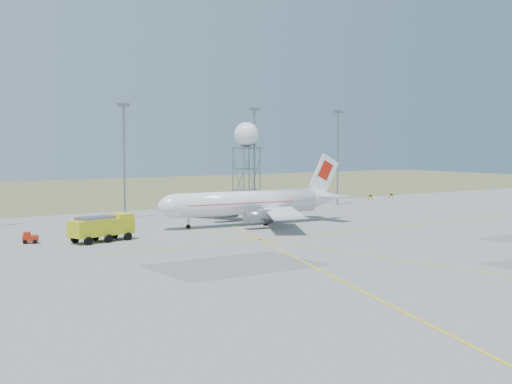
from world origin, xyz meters
TOP-DOWN VIEW (x-y plane):
  - ground at (0.00, 0.00)m, footprint 400.00×400.00m
  - grass_strip at (0.00, 140.00)m, footprint 400.00×120.00m
  - mast_b at (-10.00, 66.00)m, footprint 2.20×0.50m
  - mast_c at (18.00, 66.00)m, footprint 2.20×0.50m
  - mast_d at (40.00, 66.00)m, footprint 2.20×0.50m
  - taxi_sign_near at (55.60, 72.00)m, footprint 1.60×0.17m
  - taxi_sign_far at (62.60, 72.00)m, footprint 1.60×0.17m
  - airliner_main at (3.45, 46.23)m, footprint 34.32×33.26m
  - radar_tower at (16.36, 66.37)m, footprint 4.86×4.86m
  - fire_truck at (-24.44, 41.32)m, footprint 9.56×5.21m
  - baggage_tug at (-33.28, 45.22)m, footprint 2.36×2.22m

SIDE VIEW (x-z plane):
  - ground at x=0.00m, z-range 0.00..0.00m
  - grass_strip at x=0.00m, z-range 0.00..0.03m
  - baggage_tug at x=-33.28m, z-range -0.19..1.37m
  - taxi_sign_near at x=55.60m, z-range 0.29..1.49m
  - taxi_sign_far at x=62.60m, z-range 0.29..1.49m
  - fire_truck at x=-24.44m, z-range -0.07..3.58m
  - airliner_main at x=3.45m, z-range -2.26..9.42m
  - radar_tower at x=16.36m, z-range 1.08..18.68m
  - mast_b at x=-10.00m, z-range 1.82..22.32m
  - mast_c at x=18.00m, z-range 1.82..22.32m
  - mast_d at x=40.00m, z-range 1.82..22.32m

